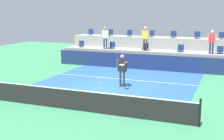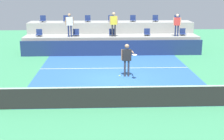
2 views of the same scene
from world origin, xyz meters
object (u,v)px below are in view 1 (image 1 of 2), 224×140
at_px(stadium_chair_lower_far_left, 81,44).
at_px(spectator_leaning_on_rail, 145,36).
at_px(spectator_in_grey, 212,40).
at_px(stadium_chair_upper_mid_left, 129,34).
at_px(stadium_chair_lower_left, 112,46).
at_px(tennis_player, 122,67).
at_px(stadium_chair_upper_far_left, 91,33).
at_px(stadium_chair_lower_right, 181,49).
at_px(stadium_chair_upper_far_right, 222,36).
at_px(stadium_chair_upper_center, 151,34).
at_px(stadium_chair_upper_right, 197,36).
at_px(spectator_in_white, 105,36).
at_px(stadium_chair_upper_left, 110,33).
at_px(stadium_chair_upper_mid_right, 173,35).
at_px(tennis_ball, 99,83).
at_px(stadium_chair_lower_far_right, 220,51).
at_px(stadium_chair_lower_center, 145,47).

relative_size(stadium_chair_lower_far_left, spectator_leaning_on_rail, 0.29).
bearing_deg(spectator_in_grey, stadium_chair_upper_mid_left, 161.77).
xyz_separation_m(stadium_chair_lower_left, tennis_player, (3.22, -6.67, -0.34)).
xyz_separation_m(stadium_chair_lower_far_left, stadium_chair_upper_far_left, (0.01, 1.80, 0.85)).
distance_m(stadium_chair_lower_right, stadium_chair_upper_far_right, 3.34).
relative_size(stadium_chair_upper_center, stadium_chair_upper_right, 1.00).
bearing_deg(stadium_chair_upper_mid_left, spectator_leaning_on_rail, -48.00).
xyz_separation_m(stadium_chair_lower_far_left, stadium_chair_upper_mid_left, (3.55, 1.80, 0.85)).
height_order(stadium_chair_upper_mid_left, spectator_in_white, spectator_in_white).
height_order(stadium_chair_lower_right, stadium_chair_upper_right, stadium_chair_upper_right).
bearing_deg(stadium_chair_upper_left, stadium_chair_upper_mid_left, 0.00).
xyz_separation_m(stadium_chair_upper_far_left, stadium_chair_upper_mid_left, (3.54, 0.00, 0.00)).
distance_m(stadium_chair_upper_left, spectator_in_grey, 8.62).
xyz_separation_m(stadium_chair_upper_mid_right, spectator_in_grey, (3.02, -2.18, -0.09)).
xyz_separation_m(stadium_chair_upper_center, stadium_chair_upper_far_right, (5.33, 0.00, 0.00)).
bearing_deg(stadium_chair_lower_left, spectator_leaning_on_rail, -7.84).
height_order(stadium_chair_upper_far_left, spectator_leaning_on_rail, spectator_leaning_on_rail).
height_order(stadium_chair_lower_far_left, stadium_chair_lower_right, same).
relative_size(stadium_chair_lower_left, tennis_player, 0.29).
bearing_deg(stadium_chair_upper_right, spectator_in_grey, -60.98).
distance_m(stadium_chair_lower_left, stadium_chair_upper_mid_left, 2.15).
bearing_deg(stadium_chair_upper_left, stadium_chair_upper_far_right, 0.00).
bearing_deg(tennis_ball, stadium_chair_upper_far_left, 117.49).
bearing_deg(stadium_chair_upper_left, stadium_chair_lower_far_left, -135.64).
relative_size(stadium_chair_upper_right, stadium_chair_upper_far_right, 1.00).
bearing_deg(stadium_chair_lower_far_right, spectator_in_white, -177.40).
height_order(stadium_chair_lower_right, tennis_ball, stadium_chair_lower_right).
bearing_deg(tennis_player, stadium_chair_upper_center, 93.67).
bearing_deg(stadium_chair_upper_center, stadium_chair_lower_far_right, -18.63).
bearing_deg(tennis_player, stadium_chair_upper_mid_right, 81.89).
bearing_deg(stadium_chair_lower_right, spectator_in_grey, -10.21).
height_order(tennis_player, spectator_leaning_on_rail, spectator_leaning_on_rail).
distance_m(stadium_chair_upper_right, spectator_in_white, 7.01).
bearing_deg(tennis_ball, spectator_in_grey, 59.93).
distance_m(stadium_chair_upper_right, stadium_chair_upper_far_right, 1.77).
bearing_deg(stadium_chair_lower_far_right, stadium_chair_lower_right, 180.00).
bearing_deg(stadium_chair_upper_right, tennis_ball, -108.82).
xyz_separation_m(stadium_chair_lower_right, stadium_chair_upper_right, (0.92, 1.80, 0.85)).
bearing_deg(spectator_in_grey, stadium_chair_lower_far_left, 177.84).
bearing_deg(stadium_chair_lower_center, stadium_chair_upper_mid_left, 136.04).
bearing_deg(stadium_chair_lower_far_right, spectator_leaning_on_rail, -175.80).
bearing_deg(stadium_chair_lower_left, tennis_ball, -72.58).
bearing_deg(spectator_in_white, stadium_chair_lower_far_left, 170.55).
bearing_deg(stadium_chair_lower_far_left, spectator_in_grey, -2.16).
relative_size(stadium_chair_lower_center, spectator_in_white, 0.31).
relative_size(stadium_chair_lower_right, spectator_in_white, 0.31).
relative_size(stadium_chair_lower_far_left, stadium_chair_lower_far_right, 1.00).
height_order(stadium_chair_lower_left, stadium_chair_upper_mid_left, stadium_chair_upper_mid_left).
bearing_deg(stadium_chair_upper_mid_right, stadium_chair_upper_right, 0.00).
bearing_deg(stadium_chair_lower_center, stadium_chair_lower_right, 0.00).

